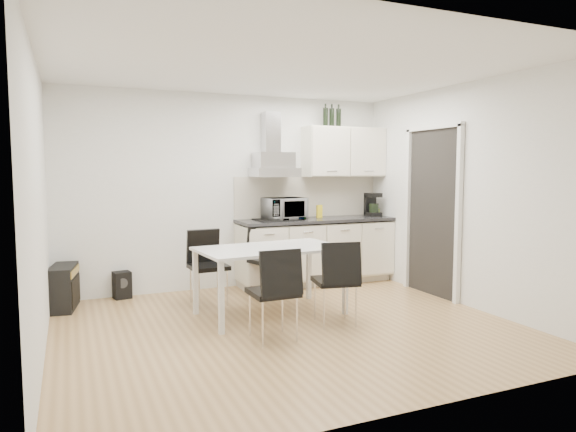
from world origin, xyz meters
name	(u,v)px	position (x,y,z in m)	size (l,w,h in m)	color
ground	(289,327)	(0.00, 0.00, 0.00)	(4.50, 4.50, 0.00)	tan
wall_back	(230,192)	(0.00, 2.00, 1.30)	(4.50, 0.10, 2.60)	silver
wall_front	(413,216)	(0.00, -2.00, 1.30)	(4.50, 0.10, 2.60)	silver
wall_left	(38,206)	(-2.25, 0.00, 1.30)	(0.10, 4.00, 2.60)	silver
wall_right	(465,195)	(2.25, 0.00, 1.30)	(0.10, 4.00, 2.60)	silver
ceiling	(289,66)	(0.00, 0.00, 2.60)	(4.50, 4.50, 0.00)	white
doorway	(431,213)	(2.21, 0.55, 1.05)	(0.08, 1.04, 2.10)	white
kitchenette	(318,224)	(1.19, 1.73, 0.83)	(2.22, 0.64, 2.52)	beige
dining_table	(270,254)	(0.00, 0.51, 0.68)	(1.63, 1.02, 0.75)	white
chair_far_left	(208,268)	(-0.52, 1.20, 0.44)	(0.44, 0.50, 0.88)	black
chair_far_right	(270,262)	(0.29, 1.28, 0.44)	(0.44, 0.50, 0.88)	black
chair_near_left	(273,293)	(-0.28, -0.28, 0.44)	(0.44, 0.50, 0.88)	black
chair_near_right	(335,282)	(0.49, -0.08, 0.44)	(0.44, 0.50, 0.88)	black
guitar_amp	(64,287)	(-2.10, 1.65, 0.25)	(0.36, 0.64, 0.50)	black
floor_speaker	(122,285)	(-1.44, 1.90, 0.17)	(0.20, 0.18, 0.34)	black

